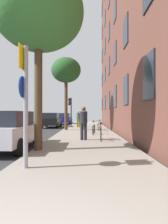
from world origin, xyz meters
TOP-DOWN VIEW (x-y plane):
  - ground_plane at (-2.40, 15.00)m, footprint 41.80×41.80m
  - road_asphalt at (-4.50, 15.00)m, footprint 7.00×38.00m
  - sidewalk at (1.10, 15.00)m, footprint 4.20×38.00m
  - building_facade at (3.69, 14.50)m, footprint 0.56×27.00m
  - sign_post at (-0.50, 3.95)m, footprint 0.16×0.60m
  - traffic_light at (-0.70, 20.98)m, footprint 0.43×0.24m
  - tree_near at (-0.77, 6.47)m, footprint 3.55×3.55m
  - tree_far at (-0.66, 15.95)m, footprint 2.59×2.59m
  - bicycle_0 at (1.88, 9.33)m, footprint 0.42×1.69m
  - bicycle_1 at (1.63, 12.36)m, footprint 0.42×1.71m
  - bicycle_2 at (2.18, 14.76)m, footprint 0.42×1.66m
  - pedestrian_0 at (0.96, 9.38)m, footprint 0.55×0.55m
  - pedestrian_1 at (0.99, 15.72)m, footprint 0.41×0.41m
  - pedestrian_2 at (0.28, 19.31)m, footprint 0.49×0.49m
  - car_0 at (-2.12, 7.10)m, footprint 1.80×4.11m
  - car_1 at (-2.70, 20.26)m, footprint 1.86×3.96m
  - car_2 at (-2.01, 27.07)m, footprint 1.90×4.11m

SIDE VIEW (x-z plane):
  - ground_plane at x=-2.40m, z-range 0.00..0.00m
  - road_asphalt at x=-4.50m, z-range 0.00..0.01m
  - sidewalk at x=1.10m, z-range 0.00..0.12m
  - bicycle_2 at x=2.18m, z-range 0.02..0.94m
  - bicycle_0 at x=1.88m, z-range 0.02..0.95m
  - bicycle_1 at x=1.63m, z-range 0.02..0.96m
  - car_0 at x=-2.12m, z-range 0.03..1.65m
  - car_1 at x=-2.70m, z-range 0.03..1.65m
  - car_2 at x=-2.01m, z-range 0.03..1.65m
  - pedestrian_2 at x=0.28m, z-range 0.24..1.99m
  - pedestrian_1 at x=0.99m, z-range 0.25..2.01m
  - pedestrian_0 at x=0.96m, z-range 0.25..2.04m
  - sign_post at x=-0.50m, z-range 0.40..3.57m
  - traffic_light at x=-0.70m, z-range 0.73..3.96m
  - tree_far at x=-0.66m, z-range 2.12..8.47m
  - tree_near at x=-0.77m, z-range 2.02..8.92m
  - building_facade at x=3.69m, z-range 0.01..18.32m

